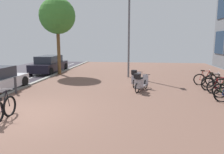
% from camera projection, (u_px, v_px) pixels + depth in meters
% --- Properties ---
extents(ground, '(21.00, 40.00, 0.13)m').
position_uv_depth(ground, '(61.00, 117.00, 7.76)').
color(ground, '#362F38').
extents(bicycle_foreground, '(0.67, 1.49, 1.14)m').
position_uv_depth(bicycle_foreground, '(2.00, 108.00, 7.37)').
color(bicycle_foreground, black).
rests_on(bicycle_foreground, ground).
extents(bicycle_rack_03, '(1.23, 0.57, 0.96)m').
position_uv_depth(bicycle_rack_03, '(220.00, 88.00, 10.92)').
color(bicycle_rack_03, black).
rests_on(bicycle_rack_03, ground).
extents(bicycle_rack_04, '(1.37, 0.47, 1.01)m').
position_uv_depth(bicycle_rack_04, '(215.00, 84.00, 11.66)').
color(bicycle_rack_04, black).
rests_on(bicycle_rack_04, ground).
extents(bicycle_rack_05, '(1.27, 0.55, 0.96)m').
position_uv_depth(bicycle_rack_05, '(214.00, 82.00, 12.38)').
color(bicycle_rack_05, black).
rests_on(bicycle_rack_05, ground).
extents(bicycle_rack_06, '(1.36, 0.47, 0.98)m').
position_uv_depth(bicycle_rack_06, '(205.00, 80.00, 13.16)').
color(bicycle_rack_06, black).
rests_on(bicycle_rack_06, ground).
extents(scooter_near, '(0.68, 1.83, 1.04)m').
position_uv_depth(scooter_near, '(136.00, 78.00, 12.85)').
color(scooter_near, black).
rests_on(scooter_near, ground).
extents(scooter_mid, '(0.90, 1.67, 1.02)m').
position_uv_depth(scooter_mid, '(140.00, 83.00, 11.60)').
color(scooter_mid, black).
rests_on(scooter_mid, ground).
extents(parked_car_far, '(1.86, 4.47, 1.41)m').
position_uv_depth(parked_car_far, '(49.00, 64.00, 18.51)').
color(parked_car_far, black).
rests_on(parked_car_far, ground).
extents(lamp_post, '(0.20, 0.52, 6.34)m').
position_uv_depth(lamp_post, '(129.00, 29.00, 15.55)').
color(lamp_post, slate).
rests_on(lamp_post, ground).
extents(street_tree, '(2.77, 2.77, 5.95)m').
position_uv_depth(street_tree, '(57.00, 16.00, 16.73)').
color(street_tree, brown).
rests_on(street_tree, ground).
extents(bollard_far, '(0.12, 0.12, 0.86)m').
position_uv_depth(bollard_far, '(16.00, 85.00, 11.05)').
color(bollard_far, '#38383D').
rests_on(bollard_far, ground).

